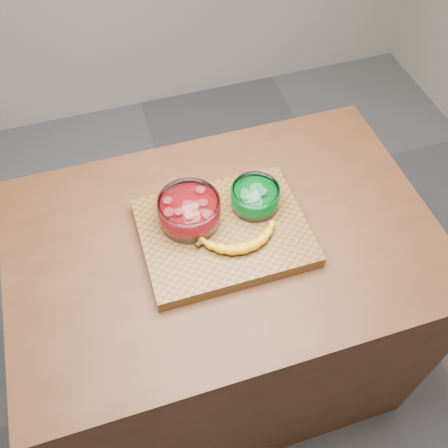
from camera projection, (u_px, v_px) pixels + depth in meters
name	position (u px, v px, depth m)	size (l,w,h in m)	color
ground	(224.00, 360.00, 2.11)	(3.50, 3.50, 0.00)	#58585D
counter	(224.00, 311.00, 1.75)	(1.20, 0.80, 0.90)	#502C18
cutting_board	(224.00, 233.00, 1.37)	(0.45, 0.35, 0.04)	brown
bowl_red	(189.00, 211.00, 1.35)	(0.17, 0.17, 0.08)	white
bowl_green	(255.00, 197.00, 1.38)	(0.14, 0.14, 0.06)	white
banana	(241.00, 240.00, 1.32)	(0.25, 0.11, 0.03)	orange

